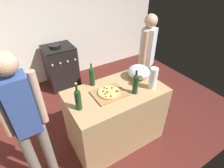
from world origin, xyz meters
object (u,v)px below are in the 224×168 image
Objects in this scene: paper_towel_roll at (153,78)px; person_in_stripes at (26,119)px; mixing_bowl at (139,72)px; wine_bottle_green at (92,76)px; stove at (61,67)px; person_in_red at (147,58)px; wine_bottle_clear at (136,83)px; pizza at (109,92)px; wine_bottle_dark at (78,99)px.

person_in_stripes is (-1.50, 0.16, -0.05)m from paper_towel_roll.
paper_towel_roll is 0.17× the size of person_in_stripes.
wine_bottle_green is (-0.64, 0.18, 0.04)m from mixing_bowl.
paper_towel_roll is at bearing -5.95° from person_in_stripes.
stove is 1.82m from person_in_red.
wine_bottle_clear is (-0.26, 0.03, -0.00)m from paper_towel_roll.
pizza is 0.95× the size of paper_towel_roll.
paper_towel_roll reaches higher than pizza.
pizza is 0.34m from wine_bottle_clear.
wine_bottle_clear is 0.19× the size of person_in_stripes.
wine_bottle_clear is at bearing -79.42° from stove.
pizza is at bearing 162.13° from paper_towel_roll.
mixing_bowl is (0.55, 0.11, 0.06)m from pizza.
wine_bottle_dark is at bearing 172.22° from wine_bottle_clear.
wine_bottle_dark reaches higher than stove.
person_in_red reaches higher than stove.
paper_towel_roll is at bearing -125.91° from person_in_red.
wine_bottle_green is 0.48m from wine_bottle_dark.
pizza is 0.88× the size of wine_bottle_clear.
wine_bottle_green is (-0.08, 0.29, 0.11)m from pizza.
wine_bottle_dark is 0.21× the size of person_in_red.
wine_bottle_dark is (-0.71, 0.10, -0.00)m from wine_bottle_clear.
person_in_red is at bearing -51.04° from stove.
pizza is 0.96m from person_in_stripes.
wine_bottle_dark is (-0.97, 0.13, -0.00)m from paper_towel_roll.
wine_bottle_dark reaches higher than pizza.
paper_towel_roll is at bearing -6.37° from wine_bottle_clear.
person_in_stripes is at bearing -178.82° from pizza.
person_in_red is (1.10, 0.18, -0.10)m from wine_bottle_green.
pizza is at bearing -74.12° from wine_bottle_green.
paper_towel_roll is 0.18× the size of person_in_red.
wine_bottle_green is 0.96× the size of wine_bottle_dark.
wine_bottle_green reaches higher than stove.
wine_bottle_dark is at bearing -159.84° from person_in_red.
person_in_red reaches higher than paper_towel_roll.
mixing_bowl is 0.19× the size of person_in_red.
wine_bottle_dark reaches higher than mixing_bowl.
person_in_stripes reaches higher than wine_bottle_clear.
person_in_stripes is at bearing -115.05° from stove.
pizza is 1.91m from stove.
wine_bottle_dark is (-0.42, -0.05, 0.11)m from pizza.
wine_bottle_dark is 1.54m from person_in_red.
paper_towel_roll is at bearing -17.87° from pizza.
mixing_bowl is 1.51m from person_in_stripes.
wine_bottle_clear is 0.34× the size of stove.
stove is 0.55× the size of person_in_stripes.
person_in_red is at bearing 25.13° from pizza.
wine_bottle_clear is 0.93× the size of wine_bottle_dark.
wine_bottle_clear reaches higher than mixing_bowl.
stove is at bearing 79.92° from wine_bottle_dark.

